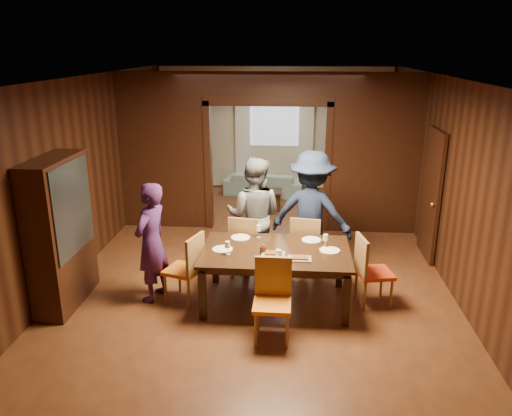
# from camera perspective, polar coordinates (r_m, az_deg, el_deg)

# --- Properties ---
(floor) EXTENTS (9.00, 9.00, 0.00)m
(floor) POSITION_cam_1_polar(r_m,az_deg,el_deg) (8.10, 0.58, -6.21)
(floor) COLOR #502916
(floor) RESTS_ON ground
(ceiling) EXTENTS (5.50, 9.00, 0.02)m
(ceiling) POSITION_cam_1_polar(r_m,az_deg,el_deg) (7.39, 0.66, 14.74)
(ceiling) COLOR silver
(ceiling) RESTS_ON room_walls
(room_walls) EXTENTS (5.52, 9.01, 2.90)m
(room_walls) POSITION_cam_1_polar(r_m,az_deg,el_deg) (9.44, 1.42, 6.93)
(room_walls) COLOR black
(room_walls) RESTS_ON floor
(person_purple) EXTENTS (0.56, 0.69, 1.65)m
(person_purple) POSITION_cam_1_polar(r_m,az_deg,el_deg) (6.83, -11.86, -3.88)
(person_purple) COLOR #3C1B4F
(person_purple) RESTS_ON floor
(person_grey) EXTENTS (0.97, 0.81, 1.79)m
(person_grey) POSITION_cam_1_polar(r_m,az_deg,el_deg) (7.47, -0.22, -0.92)
(person_grey) COLOR slate
(person_grey) RESTS_ON floor
(person_navy) EXTENTS (1.36, 1.00, 1.89)m
(person_navy) POSITION_cam_1_polar(r_m,az_deg,el_deg) (7.48, 6.35, -0.63)
(person_navy) COLOR #17203B
(person_navy) RESTS_ON floor
(sofa) EXTENTS (1.91, 0.96, 0.53)m
(sofa) POSITION_cam_1_polar(r_m,az_deg,el_deg) (11.64, 1.00, 2.83)
(sofa) COLOR #87AEB1
(sofa) RESTS_ON floor
(serving_bowl) EXTENTS (0.29, 0.29, 0.07)m
(serving_bowl) POSITION_cam_1_polar(r_m,az_deg,el_deg) (6.67, 2.79, -4.29)
(serving_bowl) COLOR black
(serving_bowl) RESTS_ON dining_table
(dining_table) EXTENTS (1.95, 1.21, 0.76)m
(dining_table) POSITION_cam_1_polar(r_m,az_deg,el_deg) (6.76, 2.24, -7.81)
(dining_table) COLOR black
(dining_table) RESTS_ON floor
(coffee_table) EXTENTS (0.80, 0.50, 0.40)m
(coffee_table) POSITION_cam_1_polar(r_m,az_deg,el_deg) (10.65, 0.77, 0.99)
(coffee_table) COLOR black
(coffee_table) RESTS_ON floor
(chair_left) EXTENTS (0.56, 0.56, 0.97)m
(chair_left) POSITION_cam_1_polar(r_m,az_deg,el_deg) (6.82, -8.33, -6.77)
(chair_left) COLOR #C45C12
(chair_left) RESTS_ON floor
(chair_right) EXTENTS (0.52, 0.52, 0.97)m
(chair_right) POSITION_cam_1_polar(r_m,az_deg,el_deg) (6.85, 13.42, -6.99)
(chair_right) COLOR red
(chair_right) RESTS_ON floor
(chair_far_l) EXTENTS (0.50, 0.50, 0.97)m
(chair_far_l) POSITION_cam_1_polar(r_m,az_deg,el_deg) (7.51, -1.09, -4.20)
(chair_far_l) COLOR orange
(chair_far_l) RESTS_ON floor
(chair_far_r) EXTENTS (0.49, 0.49, 0.97)m
(chair_far_r) POSITION_cam_1_polar(r_m,az_deg,el_deg) (7.53, 5.74, -4.23)
(chair_far_r) COLOR orange
(chair_far_r) RESTS_ON floor
(chair_near) EXTENTS (0.44, 0.44, 0.97)m
(chair_near) POSITION_cam_1_polar(r_m,az_deg,el_deg) (5.91, 1.85, -10.69)
(chair_near) COLOR orange
(chair_near) RESTS_ON floor
(hutch) EXTENTS (0.40, 1.20, 2.00)m
(hutch) POSITION_cam_1_polar(r_m,az_deg,el_deg) (7.00, -21.47, -2.68)
(hutch) COLOR black
(hutch) RESTS_ON floor
(door_right) EXTENTS (0.06, 0.90, 2.10)m
(door_right) POSITION_cam_1_polar(r_m,az_deg,el_deg) (8.48, 19.39, 1.43)
(door_right) COLOR black
(door_right) RESTS_ON floor
(window_far) EXTENTS (1.20, 0.03, 1.30)m
(window_far) POSITION_cam_1_polar(r_m,az_deg,el_deg) (11.92, 2.12, 10.22)
(window_far) COLOR silver
(window_far) RESTS_ON back_wall
(curtain_left) EXTENTS (0.35, 0.06, 2.40)m
(curtain_left) POSITION_cam_1_polar(r_m,az_deg,el_deg) (12.01, -1.52, 8.11)
(curtain_left) COLOR white
(curtain_left) RESTS_ON back_wall
(curtain_right) EXTENTS (0.35, 0.06, 2.40)m
(curtain_right) POSITION_cam_1_polar(r_m,az_deg,el_deg) (11.95, 5.72, 7.97)
(curtain_right) COLOR white
(curtain_right) RESTS_ON back_wall
(plate_left) EXTENTS (0.27, 0.27, 0.01)m
(plate_left) POSITION_cam_1_polar(r_m,az_deg,el_deg) (6.63, -3.84, -4.72)
(plate_left) COLOR silver
(plate_left) RESTS_ON dining_table
(plate_far_l) EXTENTS (0.27, 0.27, 0.01)m
(plate_far_l) POSITION_cam_1_polar(r_m,az_deg,el_deg) (7.01, -1.77, -3.39)
(plate_far_l) COLOR white
(plate_far_l) RESTS_ON dining_table
(plate_far_r) EXTENTS (0.27, 0.27, 0.01)m
(plate_far_r) POSITION_cam_1_polar(r_m,az_deg,el_deg) (6.96, 6.35, -3.64)
(plate_far_r) COLOR white
(plate_far_r) RESTS_ON dining_table
(plate_right) EXTENTS (0.27, 0.27, 0.01)m
(plate_right) POSITION_cam_1_polar(r_m,az_deg,el_deg) (6.65, 8.42, -4.81)
(plate_right) COLOR white
(plate_right) RESTS_ON dining_table
(plate_near) EXTENTS (0.27, 0.27, 0.01)m
(plate_near) POSITION_cam_1_polar(r_m,az_deg,el_deg) (6.25, 1.93, -6.17)
(plate_near) COLOR white
(plate_near) RESTS_ON dining_table
(platter_a) EXTENTS (0.30, 0.20, 0.04)m
(platter_a) POSITION_cam_1_polar(r_m,az_deg,el_deg) (6.46, 2.00, -5.20)
(platter_a) COLOR gray
(platter_a) RESTS_ON dining_table
(platter_b) EXTENTS (0.30, 0.20, 0.04)m
(platter_b) POSITION_cam_1_polar(r_m,az_deg,el_deg) (6.35, 4.99, -5.71)
(platter_b) COLOR gray
(platter_b) RESTS_ON dining_table
(wineglass_left) EXTENTS (0.08, 0.08, 0.18)m
(wineglass_left) POSITION_cam_1_polar(r_m,az_deg,el_deg) (6.45, -3.26, -4.58)
(wineglass_left) COLOR white
(wineglass_left) RESTS_ON dining_table
(wineglass_far) EXTENTS (0.08, 0.08, 0.18)m
(wineglass_far) POSITION_cam_1_polar(r_m,az_deg,el_deg) (7.00, 0.30, -2.67)
(wineglass_far) COLOR white
(wineglass_far) RESTS_ON dining_table
(wineglass_right) EXTENTS (0.08, 0.08, 0.18)m
(wineglass_right) POSITION_cam_1_polar(r_m,az_deg,el_deg) (6.73, 7.94, -3.74)
(wineglass_right) COLOR silver
(wineglass_right) RESTS_ON dining_table
(tumbler) EXTENTS (0.07, 0.07, 0.14)m
(tumbler) POSITION_cam_1_polar(r_m,az_deg,el_deg) (6.28, 2.58, -5.40)
(tumbler) COLOR white
(tumbler) RESTS_ON dining_table
(condiment_jar) EXTENTS (0.08, 0.08, 0.11)m
(condiment_jar) POSITION_cam_1_polar(r_m,az_deg,el_deg) (6.51, 0.80, -4.67)
(condiment_jar) COLOR #4F2612
(condiment_jar) RESTS_ON dining_table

